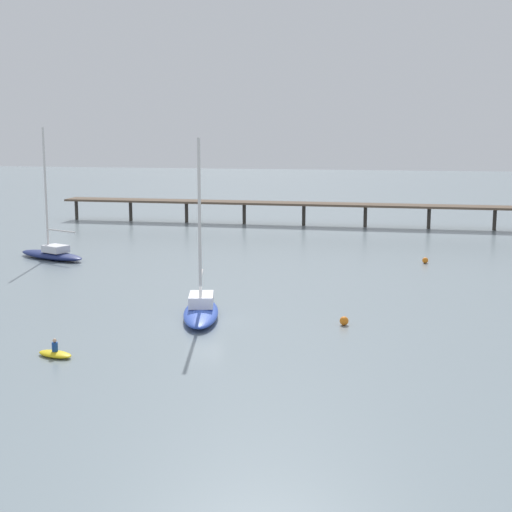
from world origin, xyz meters
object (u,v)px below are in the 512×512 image
(sailboat_blue, at_px, (201,308))
(mooring_buoy_inner, at_px, (344,321))
(dinghy_yellow, at_px, (55,353))
(sailboat_navy, at_px, (52,252))
(pier, at_px, (410,198))
(mooring_buoy_outer, at_px, (425,260))

(sailboat_blue, height_order, mooring_buoy_inner, sailboat_blue)
(dinghy_yellow, bearing_deg, sailboat_blue, 60.25)
(mooring_buoy_inner, bearing_deg, sailboat_navy, 146.77)
(pier, height_order, dinghy_yellow, pier)
(sailboat_navy, height_order, dinghy_yellow, sailboat_navy)
(pier, bearing_deg, mooring_buoy_inner, -95.04)
(sailboat_navy, height_order, mooring_buoy_inner, sailboat_navy)
(pier, xyz_separation_m, dinghy_yellow, (-21.31, -64.51, -3.93))
(sailboat_navy, xyz_separation_m, mooring_buoy_inner, (32.40, -21.22, -0.41))
(dinghy_yellow, relative_size, mooring_buoy_outer, 4.28)
(pier, bearing_deg, mooring_buoy_outer, -86.89)
(sailboat_navy, distance_m, mooring_buoy_inner, 38.73)
(pier, relative_size, dinghy_yellow, 27.46)
(sailboat_navy, xyz_separation_m, sailboat_blue, (22.01, -21.17, 0.03))
(pier, xyz_separation_m, mooring_buoy_outer, (1.50, -27.59, -3.85))
(pier, distance_m, dinghy_yellow, 68.05)
(pier, xyz_separation_m, sailboat_navy, (-37.14, -32.51, -3.43))
(mooring_buoy_outer, bearing_deg, mooring_buoy_inner, -103.42)
(mooring_buoy_outer, bearing_deg, sailboat_navy, -172.73)
(sailboat_navy, distance_m, dinghy_yellow, 35.70)
(sailboat_blue, bearing_deg, mooring_buoy_inner, -0.31)
(mooring_buoy_inner, bearing_deg, dinghy_yellow, -146.98)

